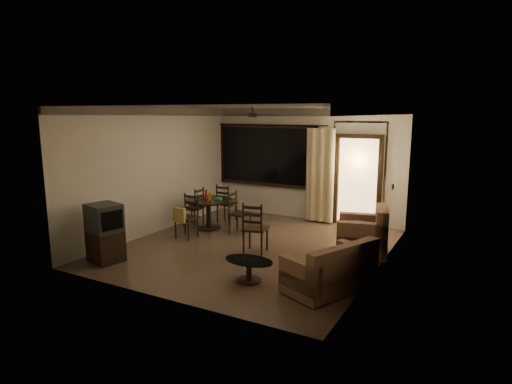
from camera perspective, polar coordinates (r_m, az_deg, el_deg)
The scene contains 12 objects.
ground at distance 8.76m, azimuth -0.42°, elevation -7.38°, with size 5.50×5.50×0.00m, color #7F6651.
room_shell at distance 9.73m, azimuth 7.76°, elevation 5.35°, with size 5.50×6.70×5.50m.
dining_table at distance 10.06m, azimuth -6.34°, elevation -1.82°, with size 1.12×1.12×0.92m.
dining_chair_west at distance 10.36m, azimuth -8.31°, elevation -3.03°, with size 0.42×0.42×0.95m.
dining_chair_east at distance 9.68m, azimuth -2.22°, elevation -3.89°, with size 0.42×0.42×0.95m.
dining_chair_south at distance 9.44m, azimuth -9.27°, elevation -4.26°, with size 0.42×0.48×0.95m.
dining_chair_north at distance 10.76m, azimuth -3.95°, elevation -2.43°, with size 0.42×0.42×0.95m.
tv_cabinet at distance 8.29m, azimuth -19.49°, elevation -5.16°, with size 0.66×0.62×1.08m.
sofa at distance 6.76m, azimuth 10.10°, elevation -10.39°, with size 1.26×1.60×0.76m.
armchair at distance 8.49m, azimuth 14.35°, elevation -5.64°, with size 1.11×1.11×0.92m.
coffee_table at distance 7.01m, azimuth -0.95°, elevation -9.95°, with size 0.83×0.50×0.36m.
side_chair at distance 8.36m, azimuth -0.10°, elevation -6.10°, with size 0.52×0.52×1.01m.
Camera 1 is at (4.06, -7.28, 2.71)m, focal length 30.00 mm.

